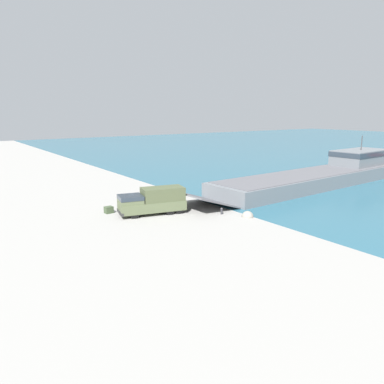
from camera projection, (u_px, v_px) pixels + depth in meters
name	position (u px, v px, depth m)	size (l,w,h in m)	color
ground_plane	(152.00, 207.00, 43.33)	(240.00, 240.00, 0.00)	gray
landing_craft	(326.00, 173.00, 57.52)	(9.28, 43.23, 6.95)	slate
military_truck	(153.00, 201.00, 40.21)	(3.98, 7.51, 2.83)	#566042
soldier_on_ramp	(132.00, 203.00, 41.35)	(0.48, 0.31, 1.66)	#6B664C
mooring_bollard	(222.00, 211.00, 40.28)	(0.26, 0.26, 0.72)	#333338
cargo_crate	(109.00, 210.00, 40.75)	(0.72, 0.87, 0.72)	#3D4C33
shoreline_rock_a	(162.00, 187.00, 54.55)	(0.59, 0.59, 0.59)	gray
shoreline_rock_b	(181.00, 195.00, 49.50)	(0.78, 0.78, 0.78)	gray
shoreline_rock_c	(248.00, 217.00, 39.29)	(1.27, 1.27, 1.27)	gray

